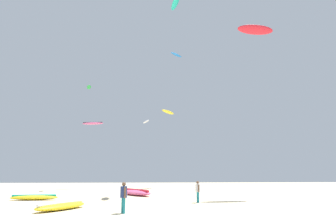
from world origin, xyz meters
TOP-DOWN VIEW (x-y plane):
  - person_foreground at (-3.62, 5.08)m, footprint 0.38×0.53m
  - person_midground at (1.58, 10.84)m, footprint 0.36×0.53m
  - kite_grounded_near at (-11.54, 13.99)m, footprint 3.84×1.38m
  - kite_grounded_mid at (-3.27, 18.69)m, footprint 3.78×5.26m
  - kite_grounded_far at (-7.49, 6.97)m, footprint 2.91×4.03m
  - kite_aloft_0 at (-2.38, 37.44)m, footprint 1.51×2.85m
  - kite_aloft_1 at (-10.21, 31.81)m, footprint 3.32×1.56m
  - kite_aloft_2 at (1.09, 33.97)m, footprint 2.83×3.94m
  - kite_aloft_3 at (0.94, 20.33)m, footprint 1.26×3.44m
  - kite_aloft_4 at (8.76, 15.42)m, footprint 3.96×1.43m
  - kite_aloft_6 at (-10.80, 30.45)m, footprint 1.00×2.16m
  - kite_aloft_7 at (2.70, 36.24)m, footprint 2.58×2.69m

SIDE VIEW (x-z plane):
  - kite_grounded_near at x=-11.54m, z-range -0.01..0.44m
  - kite_grounded_far at x=-7.49m, z-range -0.02..0.48m
  - kite_grounded_mid at x=-3.27m, z-range -0.02..0.62m
  - person_midground at x=1.58m, z-range 0.13..1.73m
  - person_foreground at x=-3.62m, z-range 0.14..1.83m
  - kite_aloft_1 at x=-10.21m, z-range 9.12..9.59m
  - kite_aloft_0 at x=-2.38m, z-range 10.41..10.96m
  - kite_aloft_2 at x=1.09m, z-range 11.41..11.94m
  - kite_aloft_6 at x=-10.80m, z-range 14.35..14.65m
  - kite_aloft_4 at x=8.76m, z-range 16.26..17.24m
  - kite_aloft_7 at x=2.70m, z-range 22.12..22.58m
  - kite_aloft_3 at x=0.94m, z-range 22.13..22.90m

